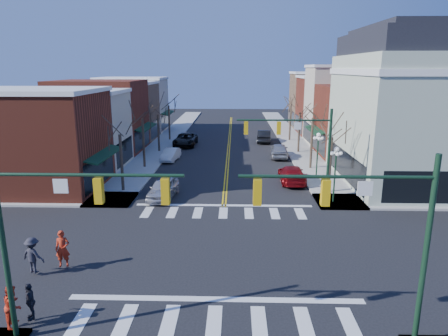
# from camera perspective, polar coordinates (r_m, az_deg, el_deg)

# --- Properties ---
(ground) EXTENTS (160.00, 160.00, 0.00)m
(ground) POSITION_cam_1_polar(r_m,az_deg,el_deg) (22.52, -0.58, -11.97)
(ground) COLOR black
(ground) RESTS_ON ground
(sidewalk_left) EXTENTS (3.50, 70.00, 0.15)m
(sidewalk_left) POSITION_cam_1_polar(r_m,az_deg,el_deg) (42.48, -11.42, 0.44)
(sidewalk_left) COLOR #9E9B93
(sidewalk_left) RESTS_ON ground
(sidewalk_right) EXTENTS (3.50, 70.00, 0.15)m
(sidewalk_right) POSITION_cam_1_polar(r_m,az_deg,el_deg) (42.16, 12.44, 0.28)
(sidewalk_right) COLOR #9E9B93
(sidewalk_right) RESTS_ON ground
(bldg_left_brick_a) EXTENTS (10.00, 8.50, 8.00)m
(bldg_left_brick_a) POSITION_cam_1_polar(r_m,az_deg,el_deg) (36.36, -25.09, 3.42)
(bldg_left_brick_a) COLOR maroon
(bldg_left_brick_a) RESTS_ON ground
(bldg_left_stucco_a) EXTENTS (10.00, 7.00, 7.50)m
(bldg_left_stucco_a) POSITION_cam_1_polar(r_m,az_deg,el_deg) (43.36, -20.57, 5.04)
(bldg_left_stucco_a) COLOR #BEB49D
(bldg_left_stucco_a) RESTS_ON ground
(bldg_left_brick_b) EXTENTS (10.00, 9.00, 8.50)m
(bldg_left_brick_b) POSITION_cam_1_polar(r_m,az_deg,el_deg) (50.73, -17.28, 7.07)
(bldg_left_brick_b) COLOR maroon
(bldg_left_brick_b) RESTS_ON ground
(bldg_left_tan) EXTENTS (10.00, 7.50, 7.80)m
(bldg_left_tan) POSITION_cam_1_polar(r_m,az_deg,el_deg) (58.60, -14.69, 7.76)
(bldg_left_tan) COLOR #86674A
(bldg_left_tan) RESTS_ON ground
(bldg_left_stucco_b) EXTENTS (10.00, 8.00, 8.20)m
(bldg_left_stucco_b) POSITION_cam_1_polar(r_m,az_deg,el_deg) (66.02, -12.84, 8.70)
(bldg_left_stucco_b) COLOR #BEB49D
(bldg_left_stucco_b) RESTS_ON ground
(bldg_right_brick_a) EXTENTS (10.00, 8.50, 8.00)m
(bldg_right_brick_a) POSITION_cam_1_polar(r_m,az_deg,el_deg) (48.62, 19.32, 6.33)
(bldg_right_brick_a) COLOR maroon
(bldg_right_brick_a) RESTS_ON ground
(bldg_right_stucco) EXTENTS (10.00, 7.00, 10.00)m
(bldg_right_stucco) POSITION_cam_1_polar(r_m,az_deg,el_deg) (55.91, 17.04, 8.45)
(bldg_right_stucco) COLOR #BEB49D
(bldg_right_stucco) RESTS_ON ground
(bldg_right_brick_b) EXTENTS (10.00, 8.00, 8.50)m
(bldg_right_brick_b) POSITION_cam_1_polar(r_m,az_deg,el_deg) (63.21, 15.22, 8.47)
(bldg_right_brick_b) COLOR maroon
(bldg_right_brick_b) RESTS_ON ground
(bldg_right_tan) EXTENTS (10.00, 8.00, 9.00)m
(bldg_right_tan) POSITION_cam_1_polar(r_m,az_deg,el_deg) (70.97, 13.74, 9.33)
(bldg_right_tan) COLOR #86674A
(bldg_right_tan) RESTS_ON ground
(victorian_corner) EXTENTS (12.25, 14.25, 13.30)m
(victorian_corner) POSITION_cam_1_polar(r_m,az_deg,el_deg) (38.24, 26.11, 7.81)
(victorian_corner) COLOR #AEBBA2
(victorian_corner) RESTS_ON ground
(traffic_mast_near_left) EXTENTS (6.60, 0.28, 7.20)m
(traffic_mast_near_left) POSITION_cam_1_polar(r_m,az_deg,el_deg) (15.21, -23.32, -7.05)
(traffic_mast_near_left) COLOR #14331E
(traffic_mast_near_left) RESTS_ON ground
(traffic_mast_near_right) EXTENTS (6.60, 0.28, 7.20)m
(traffic_mast_near_right) POSITION_cam_1_polar(r_m,az_deg,el_deg) (14.62, 20.67, -7.63)
(traffic_mast_near_right) COLOR #14331E
(traffic_mast_near_right) RESTS_ON ground
(traffic_mast_far_right) EXTENTS (6.60, 0.28, 7.20)m
(traffic_mast_far_right) POSITION_cam_1_polar(r_m,az_deg,el_deg) (28.50, 11.20, 3.33)
(traffic_mast_far_right) COLOR #14331E
(traffic_mast_far_right) RESTS_ON ground
(lamppost_corner) EXTENTS (0.36, 0.36, 4.33)m
(lamppost_corner) POSITION_cam_1_polar(r_m,az_deg,el_deg) (30.46, 15.64, 0.40)
(lamppost_corner) COLOR #14331E
(lamppost_corner) RESTS_ON ground
(lamppost_midblock) EXTENTS (0.36, 0.36, 4.33)m
(lamppost_midblock) POSITION_cam_1_polar(r_m,az_deg,el_deg) (36.65, 13.25, 2.80)
(lamppost_midblock) COLOR #14331E
(lamppost_midblock) RESTS_ON ground
(tree_left_a) EXTENTS (0.24, 0.24, 4.76)m
(tree_left_a) POSITION_cam_1_polar(r_m,az_deg,el_deg) (33.40, -14.42, 0.63)
(tree_left_a) COLOR #382B21
(tree_left_a) RESTS_ON ground
(tree_left_b) EXTENTS (0.24, 0.24, 5.04)m
(tree_left_b) POSITION_cam_1_polar(r_m,az_deg,el_deg) (40.95, -11.42, 3.43)
(tree_left_b) COLOR #382B21
(tree_left_b) RESTS_ON ground
(tree_left_c) EXTENTS (0.24, 0.24, 4.55)m
(tree_left_c) POSITION_cam_1_polar(r_m,az_deg,el_deg) (48.70, -9.33, 4.90)
(tree_left_c) COLOR #382B21
(tree_left_c) RESTS_ON ground
(tree_left_d) EXTENTS (0.24, 0.24, 4.90)m
(tree_left_d) POSITION_cam_1_polar(r_m,az_deg,el_deg) (56.47, -7.83, 6.38)
(tree_left_d) COLOR #382B21
(tree_left_d) RESTS_ON ground
(tree_right_a) EXTENTS (0.24, 0.24, 4.62)m
(tree_right_a) POSITION_cam_1_polar(r_m,az_deg,el_deg) (33.01, 14.88, 0.32)
(tree_right_a) COLOR #382B21
(tree_right_a) RESTS_ON ground
(tree_right_b) EXTENTS (0.24, 0.24, 5.18)m
(tree_right_b) POSITION_cam_1_polar(r_m,az_deg,el_deg) (40.61, 12.40, 3.39)
(tree_right_b) COLOR #382B21
(tree_right_b) RESTS_ON ground
(tree_right_c) EXTENTS (0.24, 0.24, 4.83)m
(tree_right_c) POSITION_cam_1_polar(r_m,az_deg,el_deg) (48.41, 10.66, 4.95)
(tree_right_c) COLOR #382B21
(tree_right_c) RESTS_ON ground
(tree_right_d) EXTENTS (0.24, 0.24, 4.97)m
(tree_right_d) POSITION_cam_1_polar(r_m,az_deg,el_deg) (56.23, 9.42, 6.32)
(tree_right_d) COLOR #382B21
(tree_right_d) RESTS_ON ground
(car_left_near) EXTENTS (2.21, 4.70, 1.55)m
(car_left_near) POSITION_cam_1_polar(r_m,az_deg,el_deg) (31.55, -8.69, -2.88)
(car_left_near) COLOR #BCBCC1
(car_left_near) RESTS_ON ground
(car_left_mid) EXTENTS (1.87, 4.16, 1.32)m
(car_left_mid) POSITION_cam_1_polar(r_m,az_deg,el_deg) (44.22, -7.63, 1.91)
(car_left_mid) COLOR silver
(car_left_mid) RESTS_ON ground
(car_left_far) EXTENTS (2.88, 5.91, 1.62)m
(car_left_far) POSITION_cam_1_polar(r_m,az_deg,el_deg) (52.53, -5.54, 4.06)
(car_left_far) COLOR black
(car_left_far) RESTS_ON ground
(car_right_near) EXTENTS (2.14, 5.19, 1.50)m
(car_right_near) POSITION_cam_1_polar(r_m,az_deg,el_deg) (35.88, 9.68, -0.88)
(car_right_near) COLOR maroon
(car_right_near) RESTS_ON ground
(car_right_mid) EXTENTS (2.24, 4.95, 1.65)m
(car_right_mid) POSITION_cam_1_polar(r_m,az_deg,el_deg) (45.70, 7.88, 2.50)
(car_right_mid) COLOR #A3A2A7
(car_right_mid) RESTS_ON ground
(car_right_far) EXTENTS (2.21, 5.21, 1.67)m
(car_right_far) POSITION_cam_1_polar(r_m,az_deg,el_deg) (55.23, 5.76, 4.57)
(car_right_far) COLOR black
(car_right_far) RESTS_ON ground
(pedestrian_red_a) EXTENTS (0.76, 0.57, 1.90)m
(pedestrian_red_a) POSITION_cam_1_polar(r_m,az_deg,el_deg) (21.92, -22.06, -10.66)
(pedestrian_red_a) COLOR #B22712
(pedestrian_red_a) RESTS_ON sidewalk_left
(pedestrian_red_b) EXTENTS (0.81, 0.95, 1.70)m
(pedestrian_red_b) POSITION_cam_1_polar(r_m,az_deg,el_deg) (18.20, -27.91, -16.95)
(pedestrian_red_b) COLOR red
(pedestrian_red_b) RESTS_ON sidewalk_left
(pedestrian_dark_a) EXTENTS (0.82, 0.96, 1.54)m
(pedestrian_dark_a) POSITION_cam_1_polar(r_m,az_deg,el_deg) (18.36, -25.96, -16.71)
(pedestrian_dark_a) COLOR black
(pedestrian_dark_a) RESTS_ON sidewalk_left
(pedestrian_dark_b) EXTENTS (1.31, 0.96, 1.82)m
(pedestrian_dark_b) POSITION_cam_1_polar(r_m,az_deg,el_deg) (21.92, -25.64, -11.16)
(pedestrian_dark_b) COLOR #23222A
(pedestrian_dark_b) RESTS_ON sidewalk_left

